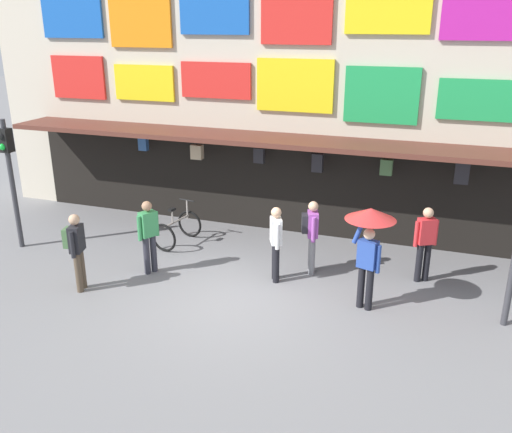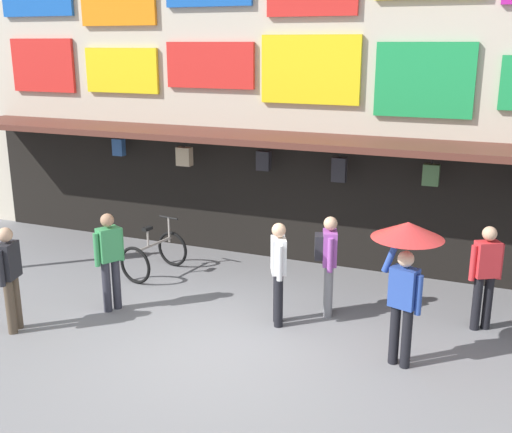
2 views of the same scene
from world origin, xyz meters
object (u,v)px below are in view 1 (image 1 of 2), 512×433
Objects in this scene: pedestrian_in_purple at (311,232)px; pedestrian_in_red at (425,240)px; pedestrian_in_white at (149,233)px; bicycle_parked at (177,229)px; pedestrian_with_umbrella at (370,230)px; traffic_light_near at (9,164)px; pedestrian_in_green at (276,240)px; pedestrian_in_yellow at (76,246)px.

pedestrian_in_purple is 1.00× the size of pedestrian_in_red.
pedestrian_in_purple is at bearing 19.41° from pedestrian_in_white.
pedestrian_with_umbrella reaches higher than bicycle_parked.
traffic_light_near is at bearing 178.39° from pedestrian_with_umbrella.
pedestrian_with_umbrella reaches higher than pedestrian_in_white.
pedestrian_with_umbrella is 1.24× the size of pedestrian_in_purple.
pedestrian_in_green is (2.97, -1.15, 0.55)m from bicycle_parked.
pedestrian_in_green and pedestrian_in_white have the same top height.
pedestrian_in_purple is (-1.40, 1.22, -0.66)m from pedestrian_with_umbrella.
pedestrian_in_white is 5.98m from pedestrian_in_red.
pedestrian_in_purple is 1.00× the size of pedestrian_in_yellow.
pedestrian_in_red reaches higher than bicycle_parked.
traffic_light_near is at bearing 176.83° from pedestrian_in_white.
pedestrian_in_white is at bearing 51.96° from pedestrian_in_yellow.
pedestrian_in_purple and pedestrian_in_yellow have the same top height.
pedestrian_in_white is (-2.76, -0.55, 0.00)m from pedestrian_in_green.
bicycle_parked is 0.75× the size of pedestrian_in_white.
pedestrian_in_purple is at bearing 138.98° from pedestrian_with_umbrella.
pedestrian_in_red is (3.00, 1.04, 0.00)m from pedestrian_in_green.
pedestrian_in_white is (0.20, -1.69, 0.55)m from bicycle_parked.
pedestrian_in_white is (3.82, -0.21, -1.19)m from traffic_light_near.
pedestrian_in_yellow is at bearing -157.20° from pedestrian_in_red.
pedestrian_in_yellow is at bearing -150.80° from pedestrian_in_purple.
pedestrian_in_yellow is at bearing -128.04° from pedestrian_in_white.
bicycle_parked is 1.79m from pedestrian_in_white.
traffic_light_near is 1.90× the size of pedestrian_in_red.
pedestrian_in_green is at bearing -133.66° from pedestrian_in_purple.
pedestrian_in_yellow is (-4.34, -2.43, 0.00)m from pedestrian_in_purple.
pedestrian_in_purple is (3.58, -0.50, 0.59)m from bicycle_parked.
traffic_light_near reaches higher than pedestrian_in_yellow.
pedestrian_in_purple is (7.19, 0.98, -1.16)m from traffic_light_near.
pedestrian_with_umbrella is 2.21m from pedestrian_in_green.
pedestrian_in_green is at bearing -21.13° from bicycle_parked.
bicycle_parked is 3.66m from pedestrian_in_purple.
pedestrian_in_purple is at bearing 7.74° from traffic_light_near.
bicycle_parked is at bearing 96.86° from pedestrian_in_white.
pedestrian_in_green and pedestrian_in_yellow have the same top height.
pedestrian_with_umbrella is 4.83m from pedestrian_in_white.
pedestrian_in_purple is at bearing 29.20° from pedestrian_in_yellow.
pedestrian_with_umbrella is (8.59, -0.24, -0.50)m from traffic_light_near.
pedestrian_with_umbrella is 5.91m from pedestrian_in_yellow.
traffic_light_near is 9.75m from pedestrian_in_red.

